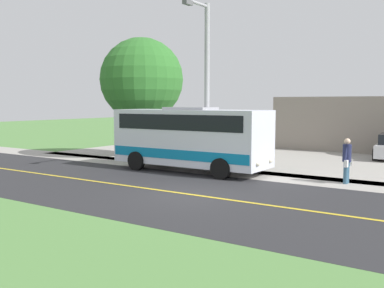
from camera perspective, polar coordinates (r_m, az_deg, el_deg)
name	(u,v)px	position (r m, az deg, el deg)	size (l,w,h in m)	color
ground_plane	(191,195)	(15.71, -0.19, -6.52)	(120.00, 120.00, 0.00)	#548442
road_surface	(191,195)	(15.70, -0.19, -6.50)	(8.00, 100.00, 0.01)	#28282B
sidewalk	(255,175)	(20.16, 8.10, -3.92)	(2.40, 100.00, 0.01)	#9E9991
parking_lot_surface	(363,162)	(25.97, 21.05, -2.15)	(14.00, 36.00, 0.01)	#9E9991
road_centre_line	(191,194)	(15.70, -0.19, -6.48)	(0.16, 100.00, 0.00)	gold
shuttle_bus_front	(190,136)	(20.84, -0.20, 1.01)	(2.63, 7.61, 3.01)	silver
pedestrian_with_bags	(347,159)	(18.72, 19.25, -1.85)	(0.72, 0.34, 1.81)	#335972
street_light_pole	(206,80)	(20.81, 1.75, 8.26)	(1.97, 0.24, 7.77)	#9E9EA3
tree_curbside	(142,80)	(26.39, -6.46, 8.20)	(4.85, 4.85, 7.00)	#4C3826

